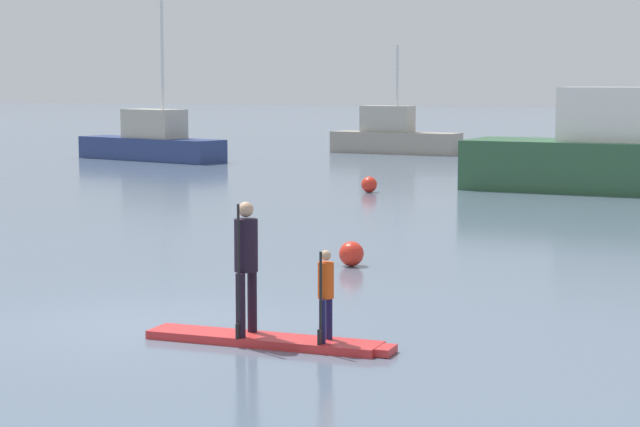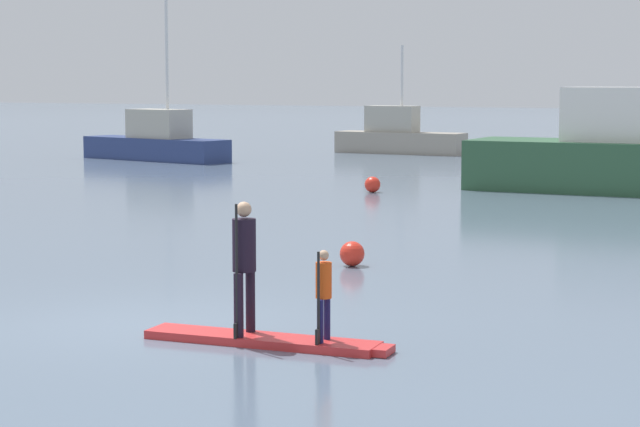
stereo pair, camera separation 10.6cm
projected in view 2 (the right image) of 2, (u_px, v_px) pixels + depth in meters
name	position (u px, v px, depth m)	size (l,w,h in m)	color
ground_plane	(147.00, 325.00, 15.01)	(240.00, 240.00, 0.00)	slate
paddleboard_near	(267.00, 340.00, 13.86)	(3.07, 0.72, 0.10)	red
paddler_adult	(244.00, 259.00, 13.86)	(0.30, 0.50, 1.58)	black
paddler_child_solo	(323.00, 291.00, 13.52)	(0.20, 0.38, 1.07)	#19194C
fishing_boat_white_large	(633.00, 155.00, 32.52)	(9.11, 2.83, 8.44)	#2D5638
fishing_boat_green_midground	(398.00, 137.00, 50.15)	(5.70, 1.64, 4.59)	#9E9384
motor_boat_small_navy	(156.00, 142.00, 45.88)	(6.88, 2.97, 6.43)	navy
mooring_buoy_near	(352.00, 254.00, 19.72)	(0.42, 0.42, 0.42)	red
mooring_buoy_mid	(373.00, 185.00, 32.71)	(0.44, 0.44, 0.44)	red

